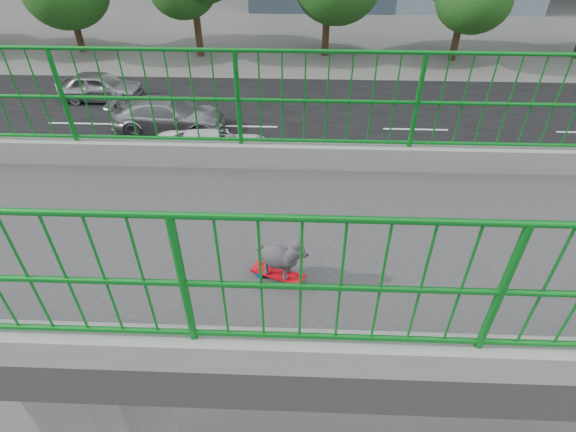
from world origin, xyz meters
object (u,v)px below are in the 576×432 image
(skateboard, at_px, (278,274))
(car_2, at_px, (214,152))
(car_0, at_px, (163,264))
(poodle, at_px, (280,256))
(car_3, at_px, (169,115))
(car_4, at_px, (101,86))
(car_1, at_px, (348,202))

(skateboard, relative_size, car_2, 0.10)
(skateboard, distance_m, car_0, 9.88)
(skateboard, xyz_separation_m, car_2, (-12.91, -3.37, -6.32))
(poodle, xyz_separation_m, car_0, (-6.52, -3.84, -6.61))
(car_3, xyz_separation_m, car_4, (-3.20, -4.35, -0.02))
(poodle, relative_size, car_3, 0.09)
(skateboard, xyz_separation_m, car_0, (-6.51, -3.81, -6.37))
(car_3, bearing_deg, car_4, 53.68)
(car_0, bearing_deg, car_4, -152.89)
(poodle, distance_m, car_3, 18.41)
(skateboard, relative_size, car_0, 0.13)
(skateboard, height_order, poodle, poodle)
(car_2, distance_m, car_4, 9.49)
(car_1, bearing_deg, car_2, -121.88)
(car_1, height_order, car_2, car_2)
(car_0, bearing_deg, poodle, 30.47)
(car_2, bearing_deg, skateboard, -165.39)
(car_0, xyz_separation_m, car_1, (-3.20, 5.59, 0.05))
(poodle, relative_size, car_1, 0.10)
(skateboard, bearing_deg, poodle, 90.00)
(car_0, distance_m, car_4, 14.38)
(skateboard, height_order, car_3, skateboard)
(car_1, distance_m, car_4, 15.48)
(car_2, bearing_deg, poodle, -165.30)
(skateboard, height_order, car_0, skateboard)
(skateboard, xyz_separation_m, car_3, (-16.11, -6.01, -6.30))
(car_3, bearing_deg, car_1, -129.39)
(car_2, bearing_deg, car_3, 39.62)
(car_0, bearing_deg, skateboard, 30.35)
(car_1, height_order, car_4, car_4)
(car_3, bearing_deg, skateboard, -159.53)
(skateboard, relative_size, car_3, 0.10)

